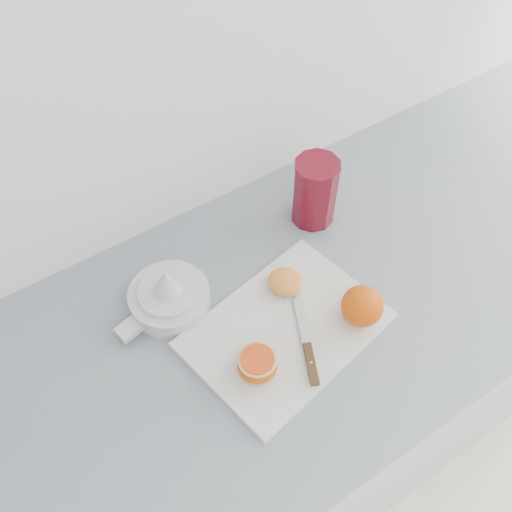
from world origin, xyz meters
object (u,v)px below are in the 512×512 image
object	(u,v)px
citrus_juicer	(168,296)
red_tumbler	(314,194)
half_orange	(257,364)
counter	(296,391)
cutting_board	(285,330)

from	to	relation	value
citrus_juicer	red_tumbler	bearing A→B (deg)	4.87
half_orange	red_tumbler	size ratio (longest dim) A/B	0.45
citrus_juicer	counter	bearing A→B (deg)	-26.93
citrus_juicer	red_tumbler	distance (m)	0.35
citrus_juicer	half_orange	bearing A→B (deg)	-74.11
cutting_board	half_orange	distance (m)	0.10
counter	red_tumbler	distance (m)	0.54
red_tumbler	counter	bearing A→B (deg)	-128.13
counter	citrus_juicer	distance (m)	0.54
half_orange	citrus_juicer	bearing A→B (deg)	105.89
counter	half_orange	distance (m)	0.51
counter	citrus_juicer	bearing A→B (deg)	153.07
red_tumbler	citrus_juicer	bearing A→B (deg)	-175.13
counter	citrus_juicer	world-z (taller)	citrus_juicer
cutting_board	red_tumbler	xyz separation A→B (m)	(0.20, 0.19, 0.06)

